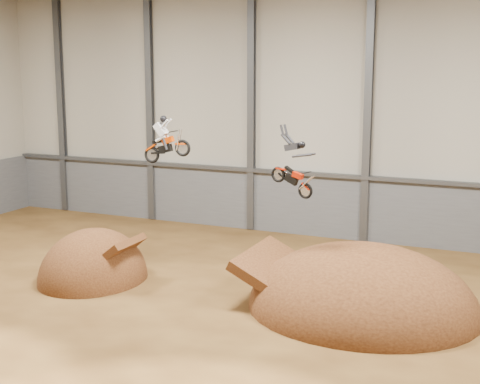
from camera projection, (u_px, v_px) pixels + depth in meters
name	position (u px, v px, depth m)	size (l,w,h in m)	color
floor	(179.00, 327.00, 24.51)	(40.00, 40.00, 0.00)	#452B12
back_wall	(309.00, 111.00, 36.71)	(40.00, 0.10, 14.00)	#ACA798
lower_band_back	(306.00, 205.00, 37.60)	(39.80, 0.18, 3.50)	#5C5E64
steel_rail	(306.00, 174.00, 37.13)	(39.80, 0.35, 0.20)	#47494F
steel_column_0	(61.00, 104.00, 43.09)	(0.40, 0.36, 13.90)	#47494F
steel_column_1	(150.00, 107.00, 40.47)	(0.40, 0.36, 13.90)	#47494F
steel_column_2	(251.00, 110.00, 37.84)	(0.40, 0.36, 13.90)	#47494F
steel_column_3	(368.00, 113.00, 35.22)	(0.40, 0.36, 13.90)	#47494F
takeoff_ramp	(94.00, 279.00, 30.03)	(4.62, 5.33, 4.62)	#3C1E0F
landing_ramp	(361.00, 310.00, 26.24)	(9.05, 8.01, 5.22)	#3C1E0F
fmx_rider_a	(169.00, 136.00, 29.14)	(2.31, 0.88, 2.09)	#CD3A00
fmx_rider_b	(289.00, 161.00, 25.66)	(2.59, 0.74, 2.22)	#B01A05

